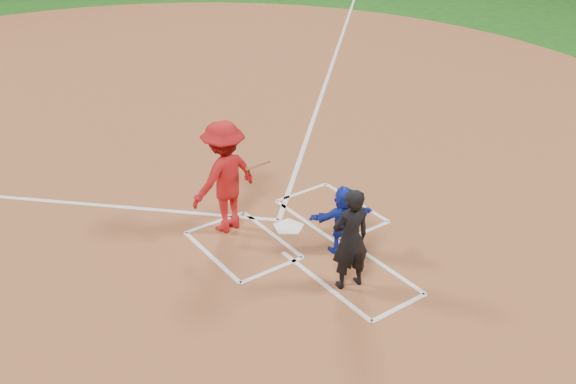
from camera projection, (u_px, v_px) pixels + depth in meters
ground at (289, 228)px, 11.48m from camera, size 120.00×120.00×0.00m
home_plate_dirt at (146, 124)px, 15.76m from camera, size 28.00×28.00×0.01m
home_plate at (289, 227)px, 11.47m from camera, size 0.60×0.60×0.02m
catcher at (343, 220)px, 10.55m from camera, size 1.16×0.71×1.19m
umpire at (350, 239)px, 9.57m from camera, size 0.68×0.51×1.68m
chalk_markings at (159, 133)px, 15.25m from camera, size 28.35×17.32×0.01m
batter_at_plate at (225, 177)px, 10.99m from camera, size 1.69×0.96×2.03m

